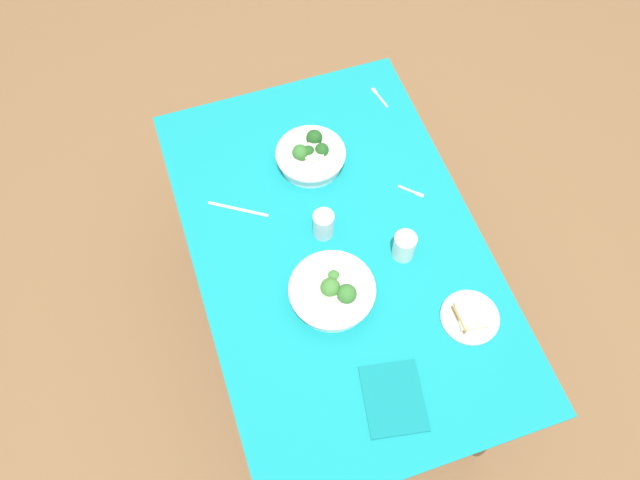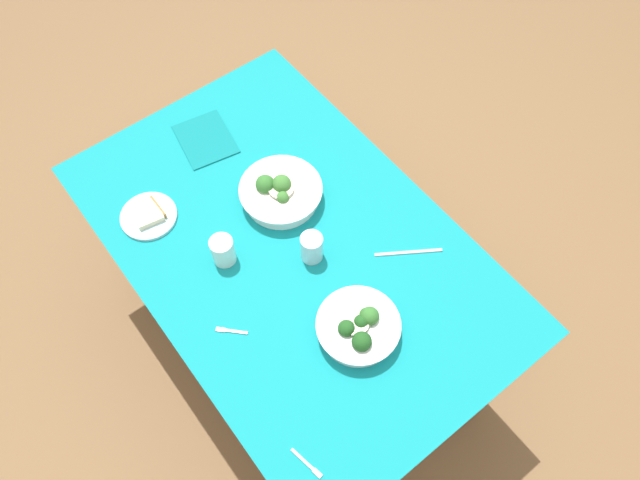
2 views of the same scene
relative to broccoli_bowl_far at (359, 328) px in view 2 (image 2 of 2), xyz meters
name	(u,v)px [view 2 (image 2 of 2)]	position (x,y,z in m)	size (l,w,h in m)	color
ground_plane	(298,331)	(0.36, -0.02, -0.78)	(6.00, 6.00, 0.00)	brown
dining_table	(292,260)	(0.36, -0.02, -0.15)	(1.48, 0.94, 0.74)	teal
broccoli_bowl_far	(359,328)	(0.00, 0.00, 0.00)	(0.24, 0.24, 0.10)	white
broccoli_bowl_near	(280,192)	(0.52, -0.10, 0.00)	(0.27, 0.27, 0.11)	white
bread_side_plate	(149,215)	(0.72, 0.28, -0.03)	(0.18, 0.18, 0.03)	#99C6D1
water_glass_center	(312,247)	(0.29, -0.05, 0.01)	(0.07, 0.07, 0.10)	silver
water_glass_side	(223,250)	(0.44, 0.17, 0.01)	(0.07, 0.07, 0.10)	silver
fork_by_far_bowl	(230,331)	(0.23, 0.29, -0.04)	(0.08, 0.07, 0.00)	#B7B7BC
fork_by_near_bowl	(308,464)	(-0.20, 0.34, -0.04)	(0.11, 0.03, 0.00)	#B7B7BC
table_knife_left	(408,252)	(0.11, -0.30, -0.04)	(0.21, 0.01, 0.00)	#B7B7BC
napkin_folded_upper	(206,139)	(0.88, -0.04, -0.04)	(0.22, 0.17, 0.01)	#0F777D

